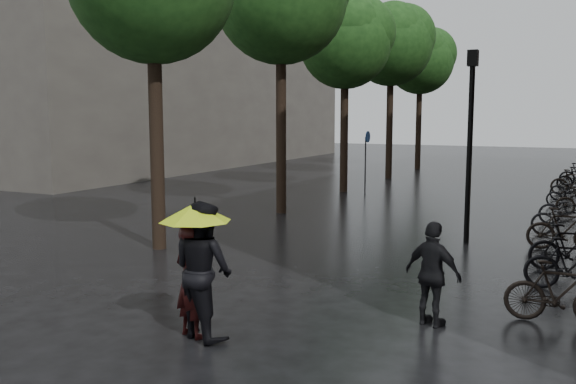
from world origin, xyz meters
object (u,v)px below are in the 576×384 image
Objects in this scene: person_burgundy at (191,281)px; parked_bicycles at (573,204)px; lamp_post at (470,127)px; pedestrian_walking at (433,274)px; person_black at (203,270)px.

parked_bicycles is at bearing -94.71° from person_burgundy.
pedestrian_walking is at bearing -84.63° from lamp_post.
lamp_post is (-2.29, -4.86, 2.35)m from parked_bicycles.
lamp_post is at bearing -115.20° from parked_bicycles.
person_black is 3.37m from pedestrian_walking.
lamp_post reaches higher than pedestrian_walking.
person_black is at bearing 53.13° from pedestrian_walking.
person_black is 13.82m from parked_bicycles.
person_black is at bearing -143.56° from person_burgundy.
pedestrian_walking is (2.80, 1.87, -0.18)m from person_black.
parked_bicycles is (1.69, 11.19, -0.31)m from pedestrian_walking.
person_black is 1.23× the size of pedestrian_walking.
pedestrian_walking is at bearing -98.59° from parked_bicycles.
person_burgundy is 3.54m from pedestrian_walking.
lamp_post reaches higher than parked_bicycles.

